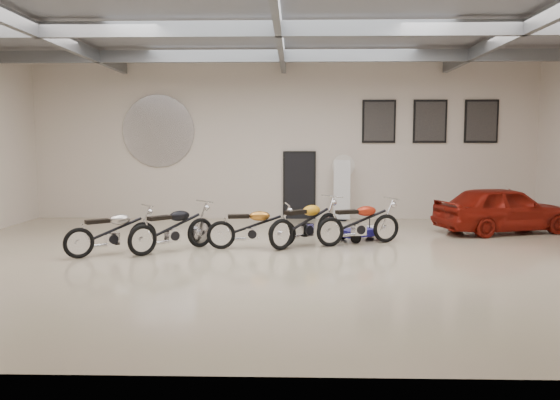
{
  "coord_description": "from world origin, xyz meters",
  "views": [
    {
      "loc": [
        0.32,
        -11.45,
        2.43
      ],
      "look_at": [
        0.0,
        1.2,
        1.1
      ],
      "focal_mm": 35.0,
      "sensor_mm": 36.0,
      "label": 1
    }
  ],
  "objects_px": {
    "motorcycle_black": "(172,227)",
    "motorcycle_yellow": "(306,222)",
    "banner_stand": "(342,191)",
    "motorcycle_red": "(359,221)",
    "go_kart": "(368,229)",
    "vintage_car": "(503,209)",
    "motorcycle_silver": "(112,231)",
    "motorcycle_gold": "(252,226)"
  },
  "relations": [
    {
      "from": "motorcycle_black",
      "to": "motorcycle_yellow",
      "type": "height_order",
      "value": "motorcycle_yellow"
    },
    {
      "from": "banner_stand",
      "to": "motorcycle_black",
      "type": "distance_m",
      "value": 6.52
    },
    {
      "from": "banner_stand",
      "to": "motorcycle_red",
      "type": "distance_m",
      "value": 4.02
    },
    {
      "from": "motorcycle_red",
      "to": "go_kart",
      "type": "bearing_deg",
      "value": 43.59
    },
    {
      "from": "motorcycle_yellow",
      "to": "go_kart",
      "type": "bearing_deg",
      "value": -15.13
    },
    {
      "from": "motorcycle_red",
      "to": "vintage_car",
      "type": "xyz_separation_m",
      "value": [
        4.12,
        1.88,
        0.08
      ]
    },
    {
      "from": "motorcycle_red",
      "to": "vintage_car",
      "type": "distance_m",
      "value": 4.53
    },
    {
      "from": "banner_stand",
      "to": "motorcycle_yellow",
      "type": "height_order",
      "value": "banner_stand"
    },
    {
      "from": "motorcycle_black",
      "to": "banner_stand",
      "type": "bearing_deg",
      "value": 6.03
    },
    {
      "from": "motorcycle_silver",
      "to": "go_kart",
      "type": "bearing_deg",
      "value": -19.45
    },
    {
      "from": "motorcycle_black",
      "to": "motorcycle_red",
      "type": "distance_m",
      "value": 4.38
    },
    {
      "from": "motorcycle_red",
      "to": "go_kart",
      "type": "relative_size",
      "value": 1.44
    },
    {
      "from": "motorcycle_gold",
      "to": "motorcycle_yellow",
      "type": "xyz_separation_m",
      "value": [
        1.25,
        0.36,
        0.05
      ]
    },
    {
      "from": "motorcycle_silver",
      "to": "motorcycle_red",
      "type": "relative_size",
      "value": 0.94
    },
    {
      "from": "vintage_car",
      "to": "go_kart",
      "type": "bearing_deg",
      "value": 90.93
    },
    {
      "from": "motorcycle_silver",
      "to": "go_kart",
      "type": "xyz_separation_m",
      "value": [
        5.83,
        1.97,
        -0.26
      ]
    },
    {
      "from": "motorcycle_gold",
      "to": "motorcycle_yellow",
      "type": "height_order",
      "value": "motorcycle_yellow"
    },
    {
      "from": "motorcycle_black",
      "to": "motorcycle_gold",
      "type": "relative_size",
      "value": 1.05
    },
    {
      "from": "motorcycle_gold",
      "to": "vintage_car",
      "type": "relative_size",
      "value": 0.54
    },
    {
      "from": "motorcycle_silver",
      "to": "motorcycle_gold",
      "type": "bearing_deg",
      "value": -24.02
    },
    {
      "from": "motorcycle_red",
      "to": "motorcycle_silver",
      "type": "bearing_deg",
      "value": 171.41
    },
    {
      "from": "motorcycle_yellow",
      "to": "motorcycle_red",
      "type": "xyz_separation_m",
      "value": [
        1.28,
        0.2,
        -0.02
      ]
    },
    {
      "from": "motorcycle_gold",
      "to": "go_kart",
      "type": "height_order",
      "value": "motorcycle_gold"
    },
    {
      "from": "motorcycle_yellow",
      "to": "vintage_car",
      "type": "distance_m",
      "value": 5.79
    },
    {
      "from": "motorcycle_silver",
      "to": "motorcycle_gold",
      "type": "relative_size",
      "value": 1.0
    },
    {
      "from": "banner_stand",
      "to": "motorcycle_yellow",
      "type": "bearing_deg",
      "value": -96.1
    },
    {
      "from": "motorcycle_yellow",
      "to": "motorcycle_silver",
      "type": "bearing_deg",
      "value": 150.94
    },
    {
      "from": "motorcycle_black",
      "to": "motorcycle_gold",
      "type": "xyz_separation_m",
      "value": [
        1.75,
        0.4,
        -0.03
      ]
    },
    {
      "from": "motorcycle_gold",
      "to": "motorcycle_red",
      "type": "relative_size",
      "value": 0.94
    },
    {
      "from": "motorcycle_silver",
      "to": "motorcycle_red",
      "type": "distance_m",
      "value": 5.68
    },
    {
      "from": "go_kart",
      "to": "motorcycle_red",
      "type": "bearing_deg",
      "value": -141.87
    },
    {
      "from": "motorcycle_silver",
      "to": "vintage_car",
      "type": "xyz_separation_m",
      "value": [
        9.64,
        3.19,
        0.11
      ]
    },
    {
      "from": "motorcycle_black",
      "to": "vintage_car",
      "type": "bearing_deg",
      "value": -24.93
    },
    {
      "from": "vintage_car",
      "to": "banner_stand",
      "type": "bearing_deg",
      "value": 46.31
    },
    {
      "from": "motorcycle_black",
      "to": "motorcycle_red",
      "type": "relative_size",
      "value": 0.99
    },
    {
      "from": "banner_stand",
      "to": "vintage_car",
      "type": "xyz_separation_m",
      "value": [
        4.18,
        -2.12,
        -0.31
      ]
    },
    {
      "from": "motorcycle_red",
      "to": "motorcycle_black",
      "type": "bearing_deg",
      "value": 170.64
    },
    {
      "from": "motorcycle_silver",
      "to": "go_kart",
      "type": "height_order",
      "value": "motorcycle_silver"
    },
    {
      "from": "banner_stand",
      "to": "vintage_car",
      "type": "bearing_deg",
      "value": -16.83
    },
    {
      "from": "motorcycle_yellow",
      "to": "vintage_car",
      "type": "bearing_deg",
      "value": -22.66
    },
    {
      "from": "vintage_car",
      "to": "motorcycle_gold",
      "type": "bearing_deg",
      "value": 93.37
    },
    {
      "from": "banner_stand",
      "to": "go_kart",
      "type": "distance_m",
      "value": 3.43
    }
  ]
}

